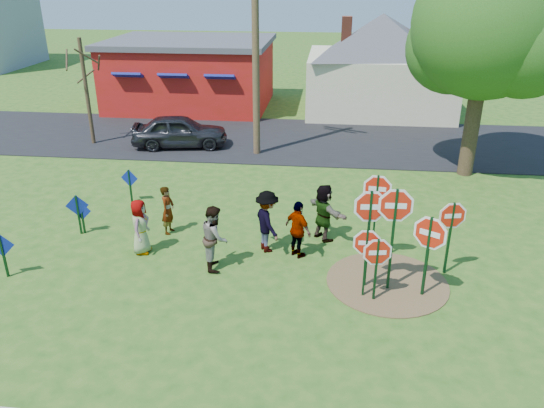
{
  "coord_description": "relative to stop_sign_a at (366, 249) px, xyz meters",
  "views": [
    {
      "loc": [
        2.79,
        -13.24,
        7.61
      ],
      "look_at": [
        1.28,
        0.34,
        1.53
      ],
      "focal_mm": 35.0,
      "sensor_mm": 36.0,
      "label": 1
    }
  ],
  "objects": [
    {
      "name": "ground",
      "position": [
        -3.83,
        1.69,
        -1.36
      ],
      "size": [
        120.0,
        120.0,
        0.0
      ],
      "primitive_type": "plane",
      "color": "#255317",
      "rests_on": "ground"
    },
    {
      "name": "road",
      "position": [
        -3.83,
        13.19,
        -1.34
      ],
      "size": [
        120.0,
        7.5,
        0.04
      ],
      "primitive_type": "cube",
      "color": "black",
      "rests_on": "ground"
    },
    {
      "name": "dirt_patch",
      "position": [
        0.67,
        0.69,
        -1.35
      ],
      "size": [
        3.2,
        3.2,
        0.03
      ],
      "primitive_type": "cylinder",
      "color": "brown",
      "rests_on": "ground"
    },
    {
      "name": "red_building",
      "position": [
        -9.33,
        19.68,
        0.6
      ],
      "size": [
        9.4,
        7.69,
        3.9
      ],
      "color": "#A01B10",
      "rests_on": "ground"
    },
    {
      "name": "cream_house",
      "position": [
        1.67,
        19.69,
        1.56
      ],
      "size": [
        9.4,
        9.4,
        6.5
      ],
      "color": "beige",
      "rests_on": "ground"
    },
    {
      "name": "stop_sign_a",
      "position": [
        0.0,
        0.0,
        0.0
      ],
      "size": [
        0.93,
        0.06,
        1.99
      ],
      "rotation": [
        0.0,
        0.0,
        0.03
      ],
      "color": "black",
      "rests_on": "ground"
    },
    {
      "name": "stop_sign_b",
      "position": [
        0.31,
        1.7,
        0.65
      ],
      "size": [
        1.03,
        0.16,
        2.78
      ],
      "rotation": [
        0.0,
        0.0,
        -0.14
      ],
      "color": "black",
      "rests_on": "ground"
    },
    {
      "name": "stop_sign_c",
      "position": [
        0.66,
        0.41,
        0.7
      ],
      "size": [
        1.18,
        0.08,
        2.96
      ],
      "rotation": [
        0.0,
        0.0,
        0.03
      ],
      "color": "black",
      "rests_on": "ground"
    },
    {
      "name": "stop_sign_d",
      "position": [
        2.27,
        1.38,
        0.21
      ],
      "size": [
        0.99,
        0.21,
        2.23
      ],
      "rotation": [
        0.0,
        0.0,
        0.2
      ],
      "color": "black",
      "rests_on": "ground"
    },
    {
      "name": "stop_sign_e",
      "position": [
        0.26,
        -0.15,
        -0.13
      ],
      "size": [
        0.96,
        0.17,
        1.84
      ],
      "rotation": [
        0.0,
        0.0,
        0.16
      ],
      "color": "black",
      "rests_on": "ground"
    },
    {
      "name": "stop_sign_f",
      "position": [
        1.51,
        0.2,
        0.26
      ],
      "size": [
        1.0,
        0.61,
        2.35
      ],
      "rotation": [
        0.0,
        0.0,
        -0.54
      ],
      "color": "black",
      "rests_on": "ground"
    },
    {
      "name": "stop_sign_g",
      "position": [
        0.06,
        0.47,
        0.63
      ],
      "size": [
        1.13,
        0.11,
        2.85
      ],
      "rotation": [
        0.0,
        0.0,
        0.08
      ],
      "color": "black",
      "rests_on": "ground"
    },
    {
      "name": "blue_diamond_a",
      "position": [
        -9.49,
        -0.12,
        -0.57
      ],
      "size": [
        0.67,
        0.14,
        1.29
      ],
      "rotation": [
        0.0,
        0.0,
        0.19
      ],
      "color": "black",
      "rests_on": "ground"
    },
    {
      "name": "blue_diamond_b",
      "position": [
        -8.63,
        2.53,
        -0.56
      ],
      "size": [
        0.68,
        0.19,
        1.31
      ],
      "rotation": [
        0.0,
        0.0,
        0.25
      ],
      "color": "black",
      "rests_on": "ground"
    },
    {
      "name": "blue_diamond_c",
      "position": [
        -8.54,
        2.58,
        -0.71
      ],
      "size": [
        0.61,
        0.06,
        1.07
      ],
      "rotation": [
        0.0,
        0.0,
        0.01
      ],
      "color": "black",
      "rests_on": "ground"
    },
    {
      "name": "blue_diamond_d",
      "position": [
        -7.93,
        5.13,
        -0.61
      ],
      "size": [
        0.64,
        0.11,
        1.22
      ],
      "rotation": [
        0.0,
        0.0,
        -0.15
      ],
      "color": "black",
      "rests_on": "ground"
    },
    {
      "name": "person_a",
      "position": [
        -6.32,
        1.6,
        -0.54
      ],
      "size": [
        0.54,
        0.82,
        1.65
      ],
      "primitive_type": "imported",
      "rotation": [
        0.0,
        0.0,
        1.59
      ],
      "color": "#394287",
      "rests_on": "ground"
    },
    {
      "name": "person_b",
      "position": [
        -5.89,
        2.92,
        -0.59
      ],
      "size": [
        0.44,
        0.61,
        1.55
      ],
      "primitive_type": "imported",
      "rotation": [
        0.0,
        0.0,
        1.45
      ],
      "color": "#2B7475",
      "rests_on": "ground"
    },
    {
      "name": "person_c",
      "position": [
        -4.0,
        1.02,
        -0.45
      ],
      "size": [
        0.87,
        1.02,
        1.84
      ],
      "primitive_type": "imported",
      "rotation": [
        0.0,
        0.0,
        1.78
      ],
      "color": "brown",
      "rests_on": "ground"
    },
    {
      "name": "person_d",
      "position": [
        -2.69,
        2.12,
        -0.43
      ],
      "size": [
        1.2,
        1.39,
        1.87
      ],
      "primitive_type": "imported",
      "rotation": [
        0.0,
        0.0,
        2.08
      ],
      "color": "#38373D",
      "rests_on": "ground"
    },
    {
      "name": "person_e",
      "position": [
        -1.78,
        1.85,
        -0.51
      ],
      "size": [
        1.01,
        1.0,
        1.71
      ],
      "primitive_type": "imported",
      "rotation": [
        0.0,
        0.0,
        2.37
      ],
      "color": "#482E5A",
      "rests_on": "ground"
    },
    {
      "name": "person_f",
      "position": [
        -1.08,
        3.03,
        -0.47
      ],
      "size": [
        1.45,
        1.62,
        1.79
      ],
      "primitive_type": "imported",
      "rotation": [
        0.0,
        0.0,
        2.25
      ],
      "color": "#1D5B3A",
      "rests_on": "ground"
    },
    {
      "name": "suv",
      "position": [
        -7.88,
        11.51,
        -0.59
      ],
      "size": [
        4.54,
        2.4,
        1.47
      ],
      "primitive_type": "imported",
      "rotation": [
        0.0,
        0.0,
        1.73
      ],
      "color": "#303136",
      "rests_on": "road"
    },
    {
      "name": "utility_pole",
      "position": [
        -4.21,
        10.94,
        3.78
      ],
      "size": [
        2.25,
        1.06,
        9.78
      ],
      "rotation": [
        0.0,
        0.0,
        -0.4
      ],
      "color": "#4C3823",
      "rests_on": "ground"
    },
    {
      "name": "leafy_tree",
      "position": [
        4.65,
        9.32,
        4.14
      ],
      "size": [
        6.02,
        5.49,
        8.55
      ],
      "color": "#382819",
      "rests_on": "ground"
    },
    {
      "name": "bare_tree_west",
      "position": [
        -12.14,
        11.59,
        1.78
      ],
      "size": [
        1.8,
        1.8,
        4.86
      ],
      "color": "#382819",
      "rests_on": "ground"
    }
  ]
}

